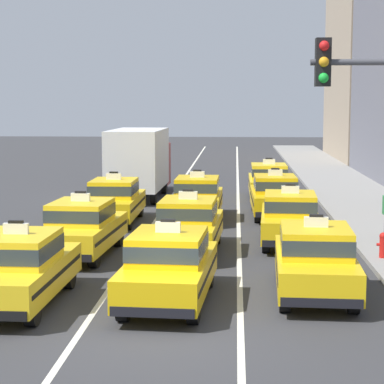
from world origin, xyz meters
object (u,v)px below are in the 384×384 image
at_px(taxi_center_nearest, 169,265).
at_px(taxi_center_third, 197,197).
at_px(taxi_center_second, 188,224).
at_px(box_truck_left_fourth, 140,160).
at_px(taxi_left_third, 114,200).
at_px(taxi_left_second, 82,227).
at_px(taxi_right_third, 275,195).
at_px(taxi_right_nearest, 315,259).
at_px(fire_hydrant, 383,244).
at_px(taxi_right_fourth, 269,181).
at_px(taxi_right_second, 290,217).
at_px(taxi_left_nearest, 19,267).

xyz_separation_m(taxi_center_nearest, taxi_center_third, (0.02, 11.94, 0.00)).
bearing_deg(taxi_center_second, box_truck_left_fourth, 103.70).
bearing_deg(taxi_left_third, taxi_left_second, -89.83).
xyz_separation_m(taxi_center_second, taxi_right_third, (2.97, 7.21, 0.00)).
relative_size(taxi_right_nearest, fire_hydrant, 6.33).
bearing_deg(box_truck_left_fourth, taxi_right_fourth, -3.08).
bearing_deg(taxi_left_second, taxi_center_third, 66.24).
height_order(box_truck_left_fourth, taxi_center_nearest, box_truck_left_fourth).
distance_m(taxi_left_third, taxi_right_second, 7.33).
bearing_deg(taxi_left_third, taxi_center_second, -59.58).
height_order(taxi_right_second, taxi_right_fourth, same).
height_order(taxi_center_third, taxi_right_third, same).
xyz_separation_m(taxi_left_second, taxi_right_fourth, (6.09, 13.07, 0.00)).
bearing_deg(fire_hydrant, taxi_center_nearest, -141.37).
bearing_deg(taxi_left_second, taxi_left_nearest, -93.32).
bearing_deg(taxi_right_second, taxi_center_third, 124.39).
relative_size(taxi_left_third, fire_hydrant, 6.26).
xyz_separation_m(taxi_center_third, taxi_right_nearest, (3.36, -11.03, 0.00)).
xyz_separation_m(taxi_center_nearest, taxi_right_third, (3.06, 12.81, 0.00)).
bearing_deg(taxi_right_third, taxi_right_nearest, -88.42).
height_order(taxi_left_second, taxi_right_nearest, same).
height_order(taxi_left_third, taxi_right_third, same).
bearing_deg(taxi_center_third, taxi_left_second, -113.76).
xyz_separation_m(taxi_center_nearest, taxi_right_fourth, (3.05, 18.05, 0.00)).
bearing_deg(taxi_center_third, taxi_left_nearest, -105.31).
bearing_deg(taxi_right_second, taxi_left_second, -160.33).
xyz_separation_m(taxi_left_second, fire_hydrant, (8.74, -0.42, -0.33)).
bearing_deg(taxi_right_nearest, fire_hydrant, 57.64).
distance_m(taxi_left_nearest, taxi_center_second, 6.91).
xyz_separation_m(taxi_left_third, taxi_right_nearest, (6.45, -10.05, 0.00)).
height_order(taxi_right_second, fire_hydrant, taxi_right_second).
distance_m(taxi_left_second, taxi_center_second, 3.19).
bearing_deg(taxi_right_second, box_truck_left_fourth, 119.38).
relative_size(taxi_left_second, taxi_center_third, 1.01).
relative_size(taxi_right_second, taxi_right_fourth, 1.02).
distance_m(taxi_center_nearest, fire_hydrant, 7.31).
distance_m(taxi_left_nearest, fire_hydrant, 10.32).
bearing_deg(taxi_center_third, taxi_left_third, -162.31).
bearing_deg(taxi_left_second, box_truck_left_fourth, 89.95).
xyz_separation_m(taxi_left_nearest, taxi_left_third, (0.29, 11.35, 0.00)).
height_order(taxi_left_second, taxi_center_third, same).
bearing_deg(taxi_right_fourth, taxi_center_second, -103.39).
xyz_separation_m(box_truck_left_fourth, fire_hydrant, (8.73, -13.82, -1.23)).
height_order(box_truck_left_fourth, taxi_center_second, box_truck_left_fourth).
distance_m(taxi_left_second, taxi_right_nearest, 7.61).
relative_size(taxi_center_third, taxi_right_nearest, 0.99).
distance_m(box_truck_left_fourth, taxi_center_nearest, 18.65).
distance_m(taxi_right_nearest, taxi_right_second, 6.32).
xyz_separation_m(taxi_right_second, fire_hydrant, (2.45, -2.67, -0.33)).
distance_m(taxi_left_third, taxi_center_nearest, 11.37).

